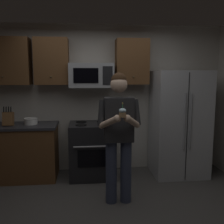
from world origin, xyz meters
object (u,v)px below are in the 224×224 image
(microwave, at_px, (91,76))
(refrigerator, at_px, (179,123))
(person, at_px, (119,131))
(cupcake, at_px, (123,113))
(knife_block, at_px, (8,119))
(bowl_large_white, at_px, (31,121))
(oven_range, at_px, (92,150))

(microwave, distance_m, refrigerator, 1.72)
(refrigerator, distance_m, person, 1.50)
(cupcake, bearing_deg, microwave, 103.10)
(refrigerator, distance_m, knife_block, 2.85)
(cupcake, bearing_deg, bowl_large_white, 135.02)
(oven_range, height_order, person, person)
(oven_range, xyz_separation_m, knife_block, (-1.35, -0.03, 0.57))
(bowl_large_white, bearing_deg, microwave, 4.37)
(bowl_large_white, height_order, cupcake, cupcake)
(oven_range, distance_m, microwave, 1.26)
(refrigerator, bearing_deg, bowl_large_white, 178.14)
(bowl_large_white, bearing_deg, oven_range, -2.41)
(bowl_large_white, distance_m, person, 1.67)
(bowl_large_white, bearing_deg, refrigerator, -1.86)
(microwave, bearing_deg, refrigerator, -6.03)
(person, bearing_deg, refrigerator, 38.29)
(bowl_large_white, distance_m, cupcake, 1.92)
(microwave, distance_m, bowl_large_white, 1.26)
(refrigerator, relative_size, knife_block, 5.63)
(oven_range, relative_size, person, 0.53)
(oven_range, distance_m, person, 1.15)
(microwave, height_order, bowl_large_white, microwave)
(knife_block, xyz_separation_m, cupcake, (1.67, -1.26, 0.26))
(oven_range, xyz_separation_m, bowl_large_white, (-1.01, 0.04, 0.51))
(person, relative_size, cupcake, 10.13)
(person, bearing_deg, microwave, 106.88)
(oven_range, relative_size, microwave, 1.26)
(microwave, height_order, cupcake, microwave)
(person, bearing_deg, knife_block, 150.83)
(refrigerator, relative_size, bowl_large_white, 8.09)
(oven_range, bearing_deg, refrigerator, -1.50)
(refrigerator, xyz_separation_m, knife_block, (-2.85, 0.01, 0.13))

